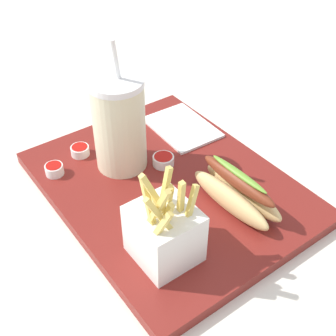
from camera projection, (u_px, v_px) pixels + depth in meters
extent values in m
cube|color=silver|center=(168.00, 195.00, 0.76)|extent=(2.40, 2.40, 0.02)
cube|color=maroon|center=(168.00, 186.00, 0.75)|extent=(0.45, 0.35, 0.02)
cylinder|color=beige|center=(119.00, 127.00, 0.73)|extent=(0.09, 0.09, 0.15)
cylinder|color=white|center=(116.00, 83.00, 0.68)|extent=(0.09, 0.09, 0.01)
cylinder|color=white|center=(116.00, 60.00, 0.65)|extent=(0.03, 0.03, 0.08)
cube|color=white|center=(164.00, 234.00, 0.60)|extent=(0.09, 0.08, 0.08)
cube|color=#E5C660|center=(164.00, 194.00, 0.56)|extent=(0.01, 0.02, 0.08)
cube|color=#E5C660|center=(166.00, 219.00, 0.56)|extent=(0.02, 0.01, 0.06)
cube|color=#E5C660|center=(181.00, 200.00, 0.56)|extent=(0.02, 0.01, 0.07)
cube|color=#E5C660|center=(169.00, 197.00, 0.58)|extent=(0.03, 0.02, 0.06)
cube|color=#E5C660|center=(161.00, 228.00, 0.54)|extent=(0.03, 0.02, 0.06)
cube|color=#E5C660|center=(190.00, 207.00, 0.57)|extent=(0.02, 0.03, 0.06)
cube|color=#E5C660|center=(150.00, 210.00, 0.55)|extent=(0.04, 0.01, 0.09)
cube|color=#E5C660|center=(158.00, 205.00, 0.57)|extent=(0.02, 0.02, 0.06)
cube|color=#E5C660|center=(158.00, 209.00, 0.54)|extent=(0.04, 0.01, 0.08)
cube|color=#E5C660|center=(160.00, 216.00, 0.54)|extent=(0.02, 0.04, 0.07)
cube|color=#E5C660|center=(158.00, 200.00, 0.54)|extent=(0.02, 0.04, 0.09)
ellipsoid|color=#DBB775|center=(229.00, 199.00, 0.68)|extent=(0.16, 0.03, 0.04)
ellipsoid|color=#DBB775|center=(242.00, 192.00, 0.70)|extent=(0.16, 0.03, 0.04)
ellipsoid|color=maroon|center=(238.00, 180.00, 0.67)|extent=(0.15, 0.03, 0.02)
ellipsoid|color=#6B9E33|center=(239.00, 174.00, 0.66)|extent=(0.11, 0.02, 0.01)
cylinder|color=white|center=(54.00, 170.00, 0.75)|extent=(0.03, 0.03, 0.02)
cylinder|color=#B2140F|center=(54.00, 167.00, 0.75)|extent=(0.03, 0.03, 0.01)
cylinder|color=white|center=(80.00, 151.00, 0.79)|extent=(0.03, 0.03, 0.02)
cylinder|color=#B2140F|center=(80.00, 148.00, 0.79)|extent=(0.03, 0.03, 0.01)
cylinder|color=white|center=(163.00, 160.00, 0.77)|extent=(0.04, 0.04, 0.02)
cylinder|color=#B2140F|center=(163.00, 158.00, 0.77)|extent=(0.03, 0.03, 0.01)
cube|color=white|center=(182.00, 127.00, 0.86)|extent=(0.14, 0.11, 0.00)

